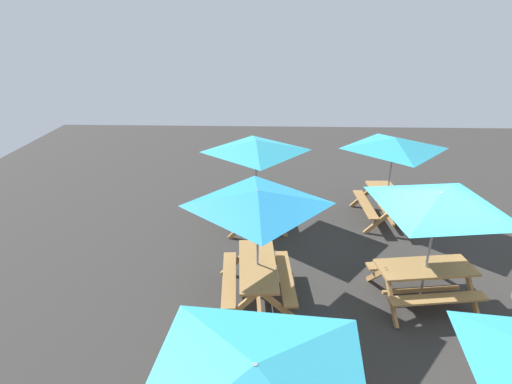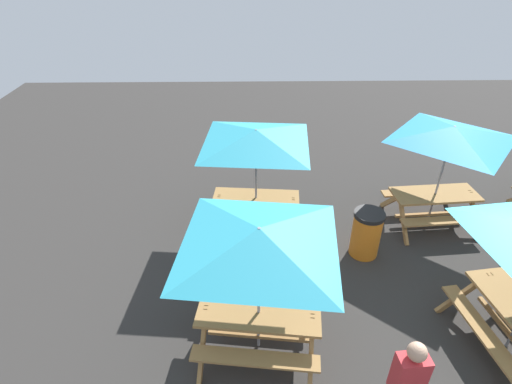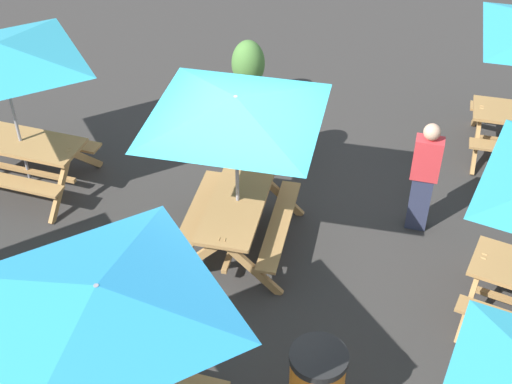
{
  "view_description": "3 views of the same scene",
  "coord_description": "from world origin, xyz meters",
  "px_view_note": "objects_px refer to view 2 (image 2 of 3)",
  "views": [
    {
      "loc": [
        -6.27,
        3.04,
        5.09
      ],
      "look_at": [
        3.24,
        3.35,
        0.9
      ],
      "focal_mm": 28.0,
      "sensor_mm": 36.0,
      "label": 1
    },
    {
      "loc": [
        -3.81,
        -3.82,
        5.36
      ],
      "look_at": [
        -3.68,
        3.13,
        0.9
      ],
      "focal_mm": 28.0,
      "sensor_mm": 36.0,
      "label": 2
    },
    {
      "loc": [
        -2.5,
        6.6,
        6.53
      ],
      "look_at": [
        -0.07,
        -0.04,
        0.9
      ],
      "focal_mm": 50.0,
      "sensor_mm": 36.0,
      "label": 3
    }
  ],
  "objects_px": {
    "picnic_table_4": "(259,247)",
    "trash_bin_orange": "(366,233)",
    "picnic_table_6": "(451,141)",
    "picnic_table_0": "(256,144)"
  },
  "relations": [
    {
      "from": "trash_bin_orange",
      "to": "picnic_table_6",
      "type": "bearing_deg",
      "value": 30.24
    },
    {
      "from": "picnic_table_0",
      "to": "picnic_table_6",
      "type": "bearing_deg",
      "value": 6.41
    },
    {
      "from": "picnic_table_0",
      "to": "picnic_table_6",
      "type": "distance_m",
      "value": 3.82
    },
    {
      "from": "picnic_table_4",
      "to": "trash_bin_orange",
      "type": "height_order",
      "value": "picnic_table_4"
    },
    {
      "from": "picnic_table_4",
      "to": "picnic_table_6",
      "type": "height_order",
      "value": "same"
    },
    {
      "from": "picnic_table_6",
      "to": "trash_bin_orange",
      "type": "height_order",
      "value": "picnic_table_6"
    },
    {
      "from": "picnic_table_4",
      "to": "trash_bin_orange",
      "type": "bearing_deg",
      "value": 51.49
    },
    {
      "from": "picnic_table_6",
      "to": "trash_bin_orange",
      "type": "relative_size",
      "value": 2.38
    },
    {
      "from": "picnic_table_4",
      "to": "picnic_table_6",
      "type": "xyz_separation_m",
      "value": [
        3.84,
        3.1,
        0.0
      ]
    },
    {
      "from": "picnic_table_4",
      "to": "picnic_table_6",
      "type": "bearing_deg",
      "value": 45.84
    }
  ]
}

